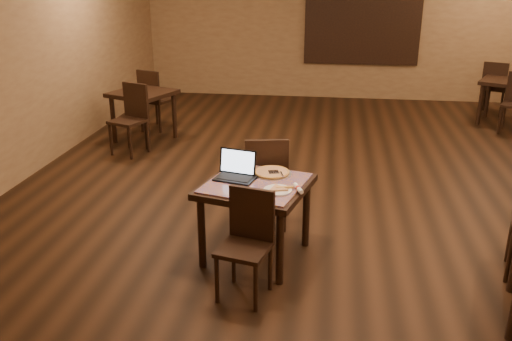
% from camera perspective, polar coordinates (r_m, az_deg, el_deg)
% --- Properties ---
extents(ground, '(10.00, 10.00, 0.00)m').
position_cam_1_polar(ground, '(7.13, 7.86, -1.20)').
color(ground, black).
rests_on(ground, ground).
extents(wall_back, '(8.00, 0.02, 3.00)m').
position_cam_1_polar(wall_back, '(11.69, 8.58, 14.82)').
color(wall_back, '#94764B').
rests_on(wall_back, ground).
extents(wall_front, '(8.00, 0.02, 3.00)m').
position_cam_1_polar(wall_front, '(1.98, 7.95, -13.97)').
color(wall_front, '#94764B').
rests_on(wall_front, ground).
extents(wall_left, '(0.02, 10.00, 3.00)m').
position_cam_1_polar(wall_left, '(7.81, -22.89, 10.73)').
color(wall_left, '#94764B').
rests_on(wall_left, ground).
extents(mural, '(2.34, 0.05, 1.64)m').
position_cam_1_polar(mural, '(11.66, 11.13, 14.90)').
color(mural, '#27568F').
rests_on(mural, wall_back).
extents(tiled_table, '(1.12, 1.12, 0.76)m').
position_cam_1_polar(tiled_table, '(5.03, -0.01, -2.34)').
color(tiled_table, black).
rests_on(tiled_table, ground).
extents(chair_main_near, '(0.48, 0.48, 0.92)m').
position_cam_1_polar(chair_main_near, '(4.53, -0.90, -7.01)').
color(chair_main_near, black).
rests_on(chair_main_near, ground).
extents(chair_main_far, '(0.52, 0.52, 1.02)m').
position_cam_1_polar(chair_main_far, '(5.62, 1.05, -0.75)').
color(chair_main_far, black).
rests_on(chair_main_far, ground).
extents(laptop, '(0.41, 0.36, 0.25)m').
position_cam_1_polar(laptop, '(5.10, -2.06, -0.00)').
color(laptop, black).
rests_on(laptop, tiled_table).
extents(plate, '(0.26, 0.26, 0.01)m').
position_cam_1_polar(plate, '(4.80, 2.29, -2.09)').
color(plate, white).
rests_on(plate, tiled_table).
extents(pizza_slice, '(0.25, 0.25, 0.02)m').
position_cam_1_polar(pizza_slice, '(4.79, 2.29, -1.92)').
color(pizza_slice, beige).
rests_on(pizza_slice, plate).
extents(pizza_pan, '(0.38, 0.38, 0.01)m').
position_cam_1_polar(pizza_pan, '(5.20, 1.68, -0.31)').
color(pizza_pan, silver).
rests_on(pizza_pan, tiled_table).
extents(pizza_whole, '(0.34, 0.34, 0.02)m').
position_cam_1_polar(pizza_whole, '(5.19, 1.68, -0.16)').
color(pizza_whole, beige).
rests_on(pizza_whole, pizza_pan).
extents(spatula, '(0.16, 0.25, 0.01)m').
position_cam_1_polar(spatula, '(5.17, 1.87, -0.16)').
color(spatula, silver).
rests_on(spatula, pizza_whole).
extents(napkin_roll, '(0.11, 0.19, 0.04)m').
position_cam_1_polar(napkin_roll, '(4.82, 4.47, -1.88)').
color(napkin_roll, white).
rests_on(napkin_roll, tiled_table).
extents(other_table_a, '(1.09, 1.09, 0.77)m').
position_cam_1_polar(other_table_a, '(10.63, 24.84, 7.94)').
color(other_table_a, black).
rests_on(other_table_a, ground).
extents(other_table_a_chair_far, '(0.57, 0.57, 1.00)m').
position_cam_1_polar(other_table_a_chair_far, '(11.19, 23.81, 8.23)').
color(other_table_a_chair_far, black).
rests_on(other_table_a_chair_far, ground).
extents(other_table_b, '(1.11, 1.11, 0.80)m').
position_cam_1_polar(other_table_b, '(8.82, -11.81, 7.30)').
color(other_table_b, black).
rests_on(other_table_b, ground).
extents(other_table_b_chair_near, '(0.58, 0.58, 1.03)m').
position_cam_1_polar(other_table_b_chair_near, '(8.27, -12.95, 5.77)').
color(other_table_b_chair_near, black).
rests_on(other_table_b_chair_near, ground).
extents(other_table_b_chair_far, '(0.58, 0.58, 1.03)m').
position_cam_1_polar(other_table_b_chair_far, '(9.40, -10.74, 7.68)').
color(other_table_b_chair_far, black).
rests_on(other_table_b_chair_far, ground).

